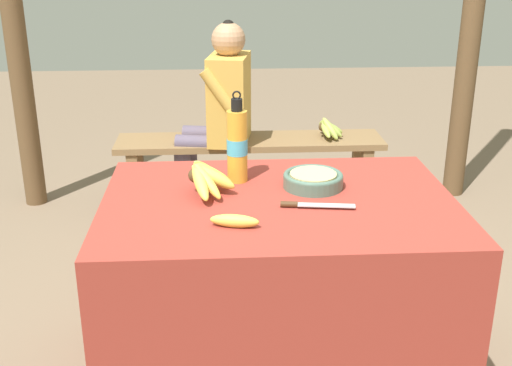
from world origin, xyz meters
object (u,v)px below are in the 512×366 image
(water_bottle, at_px, (237,145))
(knife, at_px, (307,205))
(loose_banana_front, at_px, (235,221))
(wooden_bench, at_px, (250,152))
(banana_bunch_green, at_px, (328,127))
(banana_bunch_ripe, at_px, (206,176))
(seated_vendor, at_px, (221,106))
(serving_bowl, at_px, (313,179))

(water_bottle, xyz_separation_m, knife, (0.21, -0.26, -0.12))
(loose_banana_front, height_order, wooden_bench, loose_banana_front)
(banana_bunch_green, bearing_deg, banana_bunch_ripe, -114.74)
(knife, height_order, wooden_bench, knife)
(banana_bunch_ripe, bearing_deg, seated_vendor, 87.62)
(banana_bunch_ripe, distance_m, water_bottle, 0.17)
(water_bottle, xyz_separation_m, banana_bunch_green, (0.55, 1.32, -0.32))
(banana_bunch_ripe, xyz_separation_m, knife, (0.32, -0.15, -0.05))
(serving_bowl, distance_m, water_bottle, 0.29)
(banana_bunch_ripe, height_order, seated_vendor, seated_vendor)
(banana_bunch_green, bearing_deg, seated_vendor, -178.16)
(water_bottle, xyz_separation_m, loose_banana_front, (-0.02, -0.40, -0.11))
(wooden_bench, bearing_deg, water_bottle, -94.82)
(loose_banana_front, height_order, banana_bunch_green, loose_banana_front)
(wooden_bench, relative_size, seated_vendor, 1.35)
(knife, bearing_deg, wooden_bench, 101.24)
(banana_bunch_ripe, xyz_separation_m, serving_bowl, (0.37, 0.04, -0.03))
(water_bottle, bearing_deg, loose_banana_front, -93.18)
(banana_bunch_ripe, distance_m, seated_vendor, 1.42)
(banana_bunch_ripe, bearing_deg, serving_bowl, 5.72)
(banana_bunch_ripe, relative_size, water_bottle, 0.85)
(water_bottle, bearing_deg, banana_bunch_green, 67.28)
(water_bottle, bearing_deg, seated_vendor, 92.21)
(serving_bowl, bearing_deg, banana_bunch_green, 78.16)
(banana_bunch_ripe, distance_m, banana_bunch_green, 1.60)
(knife, xyz_separation_m, banana_bunch_green, (0.34, 1.58, -0.20))
(banana_bunch_ripe, relative_size, serving_bowl, 1.33)
(banana_bunch_ripe, xyz_separation_m, seated_vendor, (0.06, 1.42, -0.11))
(water_bottle, height_order, seated_vendor, seated_vendor)
(serving_bowl, bearing_deg, knife, -103.88)
(knife, bearing_deg, loose_banana_front, -143.03)
(water_bottle, relative_size, loose_banana_front, 2.11)
(knife, height_order, banana_bunch_green, knife)
(water_bottle, bearing_deg, banana_bunch_ripe, -133.34)
(seated_vendor, xyz_separation_m, banana_bunch_green, (0.60, 0.02, -0.14))
(serving_bowl, bearing_deg, seated_vendor, 102.65)
(banana_bunch_ripe, distance_m, wooden_bench, 1.51)
(serving_bowl, height_order, banana_bunch_green, serving_bowl)
(knife, bearing_deg, banana_bunch_ripe, 163.20)
(loose_banana_front, bearing_deg, banana_bunch_ripe, 107.29)
(knife, bearing_deg, serving_bowl, 83.65)
(knife, relative_size, wooden_bench, 0.16)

